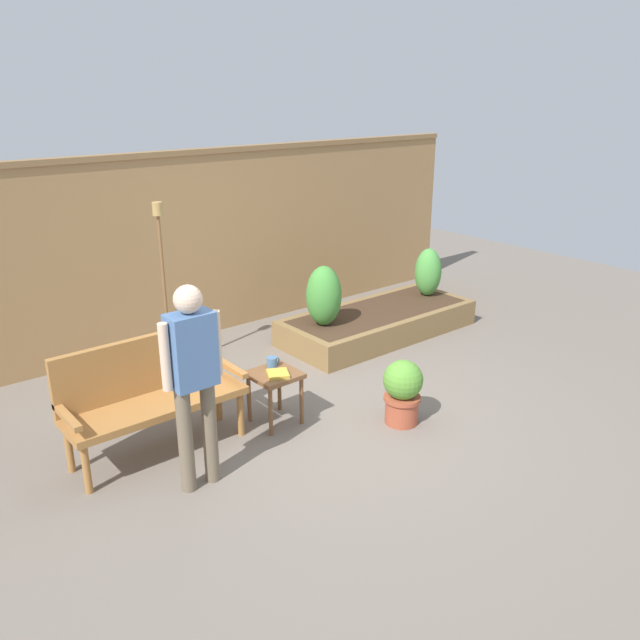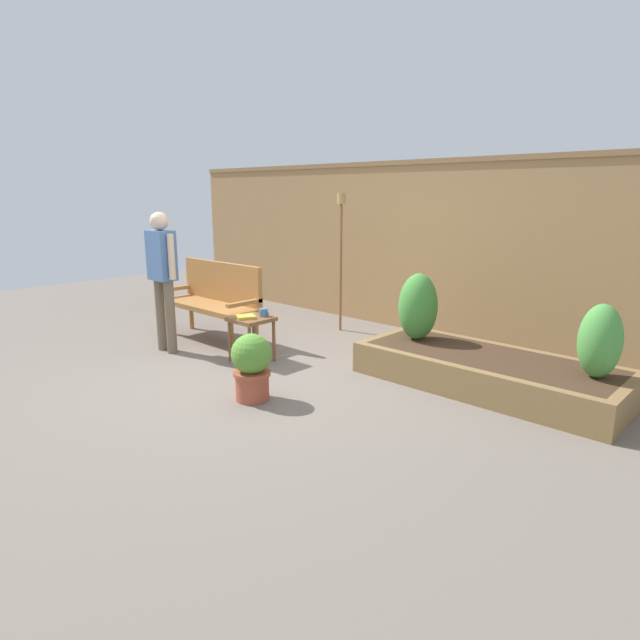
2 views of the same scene
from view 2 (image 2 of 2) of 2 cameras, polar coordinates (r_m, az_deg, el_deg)
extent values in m
plane|color=#70665B|center=(5.38, -6.59, -5.78)|extent=(14.00, 14.00, 0.00)
cube|color=#A37A4C|center=(7.08, 9.54, 7.46)|extent=(8.40, 0.10, 2.10)
cube|color=olive|center=(7.05, 9.89, 16.22)|extent=(8.40, 0.14, 0.06)
cylinder|color=#A87038|center=(6.25, -6.81, -1.15)|extent=(0.06, 0.06, 0.40)
cylinder|color=#A87038|center=(6.03, -9.42, -1.77)|extent=(0.06, 0.06, 0.40)
cylinder|color=#A87038|center=(7.28, -13.54, 0.65)|extent=(0.06, 0.06, 0.40)
cylinder|color=#A87038|center=(7.10, -15.95, 0.18)|extent=(0.06, 0.06, 0.40)
cube|color=#A87038|center=(6.60, -11.76, 1.49)|extent=(1.44, 0.48, 0.06)
cube|color=#A87038|center=(6.67, -10.40, 4.04)|extent=(1.44, 0.06, 0.48)
cube|color=#A87038|center=(7.15, -15.03, 3.27)|extent=(0.06, 0.48, 0.04)
cube|color=#A87038|center=(6.03, -8.02, 1.80)|extent=(0.06, 0.48, 0.04)
cylinder|color=brown|center=(5.74, -4.93, -2.22)|extent=(0.04, 0.04, 0.44)
cylinder|color=brown|center=(5.53, -7.47, -2.88)|extent=(0.04, 0.04, 0.44)
cylinder|color=brown|center=(5.98, -7.05, -1.63)|extent=(0.04, 0.04, 0.44)
cylinder|color=brown|center=(5.78, -9.56, -2.24)|extent=(0.04, 0.04, 0.44)
cube|color=brown|center=(5.69, -7.33, 0.09)|extent=(0.40, 0.40, 0.04)
cylinder|color=teal|center=(5.71, -6.02, 0.81)|extent=(0.09, 0.09, 0.08)
torus|color=teal|center=(5.67, -5.67, 0.74)|extent=(0.06, 0.01, 0.06)
cube|color=gold|center=(5.65, -7.92, 0.34)|extent=(0.24, 0.25, 0.03)
cylinder|color=#A84C33|center=(4.72, -7.22, -7.12)|extent=(0.29, 0.29, 0.22)
cylinder|color=#A84C33|center=(4.68, -7.26, -5.64)|extent=(0.33, 0.33, 0.04)
sphere|color=#569333|center=(4.63, -7.32, -3.59)|extent=(0.35, 0.35, 0.35)
cube|color=olive|center=(4.81, 15.00, -6.60)|extent=(2.40, 0.09, 0.30)
cube|color=olive|center=(5.60, 19.45, -4.09)|extent=(2.40, 0.09, 0.30)
cube|color=olive|center=(5.76, 7.05, -2.92)|extent=(0.09, 0.82, 0.30)
cube|color=olive|center=(4.86, 29.81, -7.80)|extent=(0.09, 0.82, 0.30)
cube|color=#422D1E|center=(5.20, 17.40, -5.26)|extent=(2.22, 0.82, 0.30)
cylinder|color=brown|center=(5.56, 10.26, -1.71)|extent=(0.04, 0.04, 0.06)
ellipsoid|color=#428938|center=(5.49, 10.39, 1.40)|extent=(0.39, 0.39, 0.68)
cylinder|color=brown|center=(4.90, 27.30, -5.10)|extent=(0.04, 0.04, 0.06)
ellipsoid|color=#4C9942|center=(4.83, 27.65, -2.01)|extent=(0.33, 0.33, 0.61)
cylinder|color=brown|center=(6.89, 2.22, 5.49)|extent=(0.03, 0.03, 1.63)
cylinder|color=#AD894C|center=(6.83, 2.29, 12.81)|extent=(0.10, 0.10, 0.13)
cylinder|color=#70604C|center=(6.18, -15.63, 0.28)|extent=(0.11, 0.11, 0.82)
cylinder|color=#70604C|center=(6.35, -16.58, 0.55)|extent=(0.11, 0.11, 0.82)
cube|color=#4C70A3|center=(6.15, -16.52, 6.60)|extent=(0.32, 0.20, 0.54)
cylinder|color=beige|center=(5.98, -15.54, 6.49)|extent=(0.07, 0.07, 0.49)
cylinder|color=beige|center=(6.32, -17.45, 6.71)|extent=(0.07, 0.07, 0.49)
sphere|color=beige|center=(6.12, -16.75, 10.04)|extent=(0.20, 0.20, 0.20)
camera|label=1|loc=(7.31, -54.51, 16.31)|focal=36.20mm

